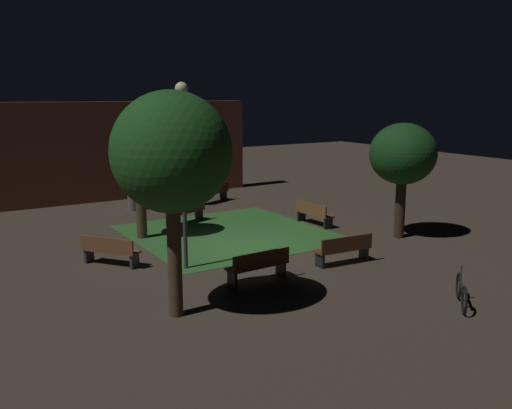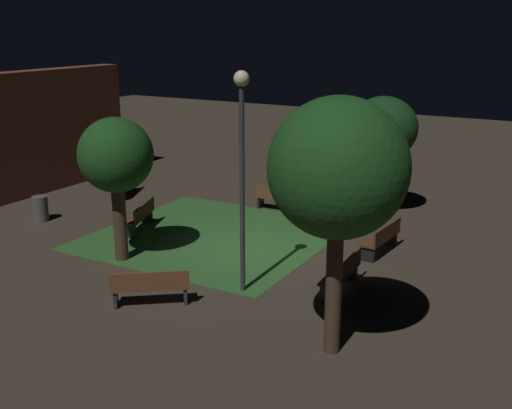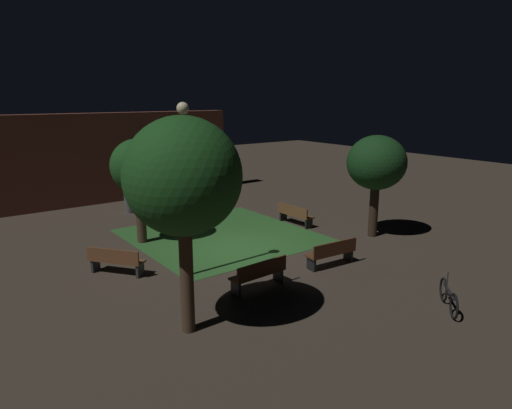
{
  "view_description": "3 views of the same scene",
  "coord_description": "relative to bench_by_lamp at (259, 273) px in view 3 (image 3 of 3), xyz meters",
  "views": [
    {
      "loc": [
        -9.1,
        -15.13,
        4.98
      ],
      "look_at": [
        0.16,
        -0.37,
        1.48
      ],
      "focal_mm": 38.77,
      "sensor_mm": 36.0,
      "label": 1
    },
    {
      "loc": [
        -14.85,
        -8.28,
        6.3
      ],
      "look_at": [
        0.17,
        0.2,
        1.31
      ],
      "focal_mm": 44.01,
      "sensor_mm": 36.0,
      "label": 2
    },
    {
      "loc": [
        -8.94,
        -12.92,
        5.47
      ],
      "look_at": [
        0.74,
        -0.0,
        1.6
      ],
      "focal_mm": 31.84,
      "sensor_mm": 36.0,
      "label": 3
    }
  ],
  "objects": [
    {
      "name": "tree_right_canopy",
      "position": [
        -2.82,
        -0.91,
        3.23
      ],
      "size": [
        2.64,
        2.64,
        5.08
      ],
      "color": "#423021",
      "rests_on": "ground"
    },
    {
      "name": "tree_back_right",
      "position": [
        6.74,
        1.38,
        2.43
      ],
      "size": [
        2.3,
        2.3,
        4.02
      ],
      "color": "#2D2116",
      "rests_on": "ground"
    },
    {
      "name": "trash_bin",
      "position": [
        0.42,
        10.85,
        -0.06
      ],
      "size": [
        0.51,
        0.51,
        0.84
      ],
      "primitive_type": "cylinder",
      "color": "#4C4C4C",
      "rests_on": "ground"
    },
    {
      "name": "bench_path_side",
      "position": [
        -2.94,
        3.56,
        0.0
      ],
      "size": [
        1.47,
        1.73,
        0.88
      ],
      "color": "brown",
      "rests_on": "ground"
    },
    {
      "name": "bench_near_trees",
      "position": [
        4.21,
        10.52,
        0.0
      ],
      "size": [
        1.84,
        1.17,
        0.88
      ],
      "color": "#422314",
      "rests_on": "ground"
    },
    {
      "name": "grass_lawn",
      "position": [
        1.91,
        5.03,
        -0.48
      ],
      "size": [
        6.67,
        6.84,
        0.01
      ],
      "primitive_type": "cube",
      "color": "#2D6028",
      "rests_on": "ground"
    },
    {
      "name": "bench_front_left",
      "position": [
        1.29,
        7.34,
        0.0
      ],
      "size": [
        1.85,
        1.07,
        0.88
      ],
      "color": "#512D19",
      "rests_on": "ground"
    },
    {
      "name": "bicycle",
      "position": [
        3.18,
        -4.0,
        -0.14
      ],
      "size": [
        1.23,
        1.23,
        0.93
      ],
      "color": "black",
      "rests_on": "ground"
    },
    {
      "name": "bench_back_row",
      "position": [
        2.99,
        0.0,
        0.0
      ],
      "size": [
        1.83,
        0.62,
        0.88
      ],
      "color": "#512D19",
      "rests_on": "ground"
    },
    {
      "name": "tree_back_left",
      "position": [
        -0.97,
        6.15,
        2.4
      ],
      "size": [
        2.01,
        2.01,
        3.96
      ],
      "color": "#423021",
      "rests_on": "ground"
    },
    {
      "name": "lamp_post_path_center",
      "position": [
        -1.15,
        2.14,
        3.05
      ],
      "size": [
        0.36,
        0.36,
        5.3
      ],
      "color": "#333338",
      "rests_on": "ground"
    },
    {
      "name": "bench_corner",
      "position": [
        5.3,
        4.45,
        0.0
      ],
      "size": [
        0.54,
        1.82,
        0.88
      ],
      "color": "brown",
      "rests_on": "ground"
    },
    {
      "name": "building_wall_backdrop",
      "position": [
        1.07,
        13.82,
        1.83
      ],
      "size": [
        12.84,
        0.8,
        4.63
      ],
      "primitive_type": "cube",
      "color": "brown",
      "rests_on": "ground"
    },
    {
      "name": "ground_plane",
      "position": [
        1.5,
        3.16,
        -0.48
      ],
      "size": [
        60.0,
        60.0,
        0.0
      ],
      "primitive_type": "plane",
      "color": "#3D3328"
    },
    {
      "name": "bench_by_lamp",
      "position": [
        0.0,
        0.0,
        0.0
      ],
      "size": [
        1.82,
        0.56,
        0.88
      ],
      "color": "#512D19",
      "rests_on": "ground"
    }
  ]
}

